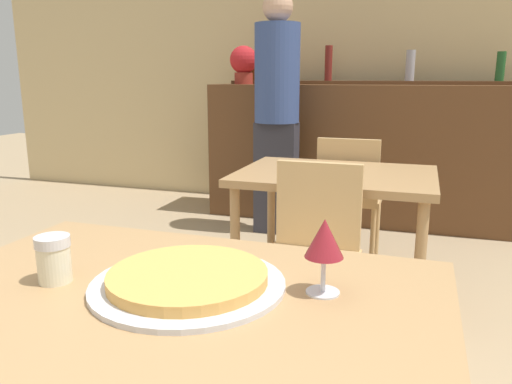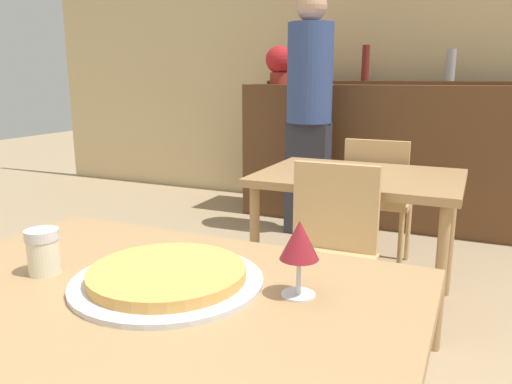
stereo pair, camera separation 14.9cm
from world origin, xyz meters
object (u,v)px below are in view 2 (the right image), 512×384
object	(u,v)px
cheese_shaker	(45,251)
wine_glass	(299,242)
chair_far_side_back	(378,194)
pizza_tray	(167,277)
potted_plant	(279,63)
chair_far_side_front	(327,248)
person_standing	(309,106)

from	to	relation	value
cheese_shaker	wine_glass	world-z (taller)	wine_glass
chair_far_side_back	pizza_tray	xyz separation A→B (m)	(-0.03, -2.24, 0.29)
cheese_shaker	potted_plant	size ratio (longest dim) A/B	0.31
cheese_shaker	wine_glass	distance (m)	0.58
wine_glass	pizza_tray	bearing A→B (deg)	-167.69
chair_far_side_back	wine_glass	distance (m)	2.23
chair_far_side_front	potted_plant	size ratio (longest dim) A/B	2.58
pizza_tray	cheese_shaker	world-z (taller)	cheese_shaker
chair_far_side_back	potted_plant	distance (m)	1.76
chair_far_side_back	potted_plant	bearing A→B (deg)	-44.62
chair_far_side_front	pizza_tray	xyz separation A→B (m)	(-0.03, -1.13, 0.29)
cheese_shaker	chair_far_side_back	bearing A→B (deg)	82.06
person_standing	wine_glass	distance (m)	2.88
pizza_tray	potted_plant	size ratio (longest dim) A/B	1.26
wine_glass	chair_far_side_front	bearing A→B (deg)	102.76
potted_plant	chair_far_side_front	bearing A→B (deg)	-63.36
chair_far_side_front	pizza_tray	world-z (taller)	chair_far_side_front
chair_far_side_back	pizza_tray	bearing A→B (deg)	89.13
potted_plant	person_standing	bearing A→B (deg)	-49.21
cheese_shaker	wine_glass	xyz separation A→B (m)	(0.56, 0.12, 0.06)
chair_far_side_back	cheese_shaker	xyz separation A→B (m)	(-0.32, -2.30, 0.33)
pizza_tray	potted_plant	xyz separation A→B (m)	(-1.07, 3.33, 0.54)
chair_far_side_front	person_standing	world-z (taller)	person_standing
person_standing	wine_glass	xyz separation A→B (m)	(0.89, -2.74, -0.11)
chair_far_side_back	wine_glass	size ratio (longest dim) A/B	5.32
chair_far_side_front	chair_far_side_back	xyz separation A→B (m)	(-0.00, 1.11, 0.00)
person_standing	wine_glass	bearing A→B (deg)	-72.04
chair_far_side_front	wine_glass	size ratio (longest dim) A/B	5.32
pizza_tray	wine_glass	bearing A→B (deg)	12.31
chair_far_side_back	person_standing	world-z (taller)	person_standing
pizza_tray	cheese_shaker	xyz separation A→B (m)	(-0.29, -0.06, 0.04)
cheese_shaker	person_standing	distance (m)	2.89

